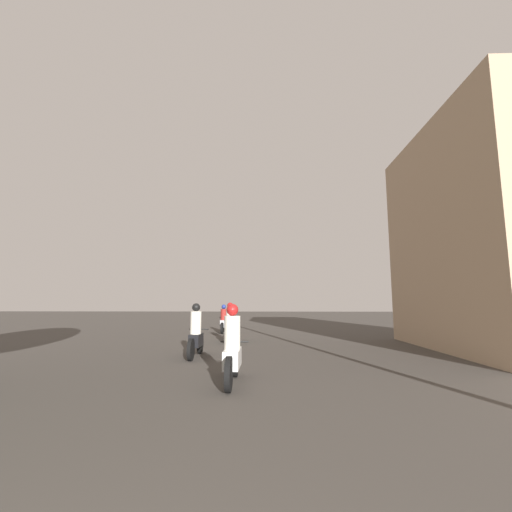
{
  "coord_description": "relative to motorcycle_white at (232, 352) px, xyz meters",
  "views": [
    {
      "loc": [
        0.85,
        -0.0,
        1.6
      ],
      "look_at": [
        0.25,
        17.99,
        4.04
      ],
      "focal_mm": 24.0,
      "sensor_mm": 36.0,
      "label": 1
    }
  ],
  "objects": [
    {
      "name": "motorcycle_green",
      "position": [
        -0.83,
        7.17,
        0.01
      ],
      "size": [
        0.6,
        1.92,
        1.59
      ],
      "rotation": [
        0.0,
        0.0,
        -0.15
      ],
      "color": "black",
      "rests_on": "ground_plane"
    },
    {
      "name": "motorcycle_black",
      "position": [
        -1.42,
        3.29,
        0.01
      ],
      "size": [
        0.6,
        1.94,
        1.57
      ],
      "rotation": [
        0.0,
        0.0,
        0.06
      ],
      "color": "black",
      "rests_on": "ground_plane"
    },
    {
      "name": "motorcycle_white",
      "position": [
        0.0,
        0.0,
        0.0
      ],
      "size": [
        0.6,
        1.94,
        1.57
      ],
      "rotation": [
        0.0,
        0.0,
        0.11
      ],
      "color": "black",
      "rests_on": "ground_plane"
    },
    {
      "name": "motorcycle_silver",
      "position": [
        -1.63,
        11.4,
        -0.02
      ],
      "size": [
        0.6,
        1.83,
        1.49
      ],
      "rotation": [
        0.0,
        0.0,
        -0.07
      ],
      "color": "black",
      "rests_on": "ground_plane"
    },
    {
      "name": "building_right_near",
      "position": [
        8.57,
        4.83,
        3.28
      ],
      "size": [
        4.55,
        7.59,
        7.81
      ],
      "color": "tan",
      "rests_on": "ground_plane"
    }
  ]
}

